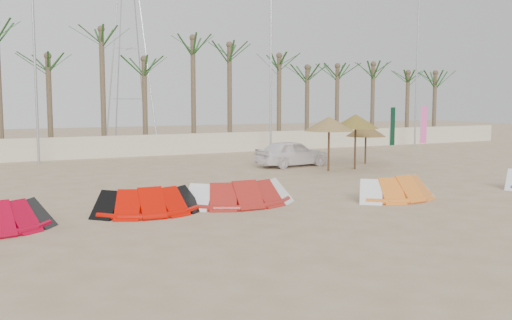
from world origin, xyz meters
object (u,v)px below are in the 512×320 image
kite_orange (393,187)px  car (292,153)px  kite_red_mid (146,199)px  kite_red_right (236,191)px  parasol_left (329,124)px  parasol_right (366,130)px  parasol_mid (356,121)px

kite_orange → car: bearing=80.6°
kite_red_mid → car: car is taller
kite_red_right → kite_orange: 5.59m
parasol_left → parasol_right: 3.99m
kite_orange → parasol_mid: (3.85, 7.50, 1.97)m
kite_orange → parasol_left: bearing=73.1°
kite_red_right → parasol_mid: 11.22m
kite_red_mid → parasol_right: parasol_right is taller
kite_red_right → kite_orange: bearing=-15.1°
parasol_left → parasol_mid: size_ratio=0.97×
kite_orange → parasol_mid: bearing=62.8°
kite_red_mid → parasol_left: size_ratio=1.24×
car → kite_red_right: bearing=133.5°
parasol_left → parasol_mid: (1.59, 0.03, 0.09)m
parasol_right → car: size_ratio=0.55×
kite_orange → parasol_mid: 8.66m
kite_red_right → parasol_mid: bearing=33.2°
kite_red_right → parasol_right: parasol_right is taller
parasol_left → car: (-0.62, 2.50, -1.61)m
parasol_mid → parasol_right: parasol_mid is taller
car → parasol_mid: bearing=-145.0°
kite_red_mid → kite_red_right: (3.12, 0.13, 0.00)m
kite_red_mid → kite_orange: same height
parasol_left → kite_orange: bearing=-106.9°
parasol_left → car: 3.04m
kite_orange → parasol_left: size_ratio=1.29×
kite_red_right → car: size_ratio=0.93×
parasol_mid → parasol_right: bearing=41.5°
parasol_left → parasol_right: bearing=26.4°
kite_red_right → car: car is taller
kite_red_right → parasol_right: bearing=34.8°
parasol_left → parasol_mid: parasol_mid is taller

